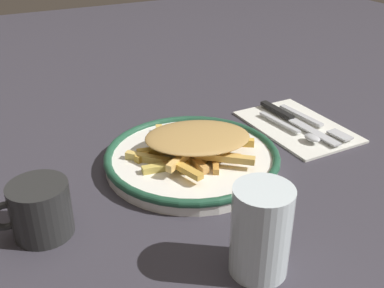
{
  "coord_description": "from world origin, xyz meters",
  "views": [
    {
      "loc": [
        0.29,
        0.58,
        0.39
      ],
      "look_at": [
        0.0,
        0.0,
        0.04
      ],
      "focal_mm": 43.35,
      "sensor_mm": 36.0,
      "label": 1
    }
  ],
  "objects_px": {
    "fork": "(314,122)",
    "knife": "(291,118)",
    "water_glass": "(261,231)",
    "coffee_mug": "(40,210)",
    "plate": "(192,158)",
    "napkin": "(297,125)",
    "fries_heap": "(194,143)",
    "spoon": "(299,131)"
  },
  "relations": [
    {
      "from": "napkin",
      "to": "knife",
      "type": "relative_size",
      "value": 1.05
    },
    {
      "from": "knife",
      "to": "coffee_mug",
      "type": "height_order",
      "value": "coffee_mug"
    },
    {
      "from": "fork",
      "to": "spoon",
      "type": "bearing_deg",
      "value": 22.93
    },
    {
      "from": "napkin",
      "to": "fries_heap",
      "type": "bearing_deg",
      "value": 8.33
    },
    {
      "from": "spoon",
      "to": "plate",
      "type": "bearing_deg",
      "value": 0.29
    },
    {
      "from": "water_glass",
      "to": "fork",
      "type": "bearing_deg",
      "value": -138.62
    },
    {
      "from": "napkin",
      "to": "water_glass",
      "type": "bearing_deg",
      "value": 45.46
    },
    {
      "from": "knife",
      "to": "coffee_mug",
      "type": "relative_size",
      "value": 2.07
    },
    {
      "from": "fork",
      "to": "knife",
      "type": "relative_size",
      "value": 0.84
    },
    {
      "from": "fork",
      "to": "water_glass",
      "type": "xyz_separation_m",
      "value": [
        0.31,
        0.27,
        0.04
      ]
    },
    {
      "from": "spoon",
      "to": "coffee_mug",
      "type": "distance_m",
      "value": 0.47
    },
    {
      "from": "plate",
      "to": "fries_heap",
      "type": "height_order",
      "value": "fries_heap"
    },
    {
      "from": "plate",
      "to": "coffee_mug",
      "type": "relative_size",
      "value": 2.8
    },
    {
      "from": "spoon",
      "to": "water_glass",
      "type": "height_order",
      "value": "water_glass"
    },
    {
      "from": "plate",
      "to": "napkin",
      "type": "height_order",
      "value": "plate"
    },
    {
      "from": "fork",
      "to": "knife",
      "type": "xyz_separation_m",
      "value": [
        0.03,
        -0.03,
        0.0
      ]
    },
    {
      "from": "fork",
      "to": "fries_heap",
      "type": "bearing_deg",
      "value": 4.85
    },
    {
      "from": "plate",
      "to": "knife",
      "type": "relative_size",
      "value": 1.35
    },
    {
      "from": "coffee_mug",
      "to": "knife",
      "type": "bearing_deg",
      "value": -166.08
    },
    {
      "from": "napkin",
      "to": "coffee_mug",
      "type": "bearing_deg",
      "value": 11.81
    },
    {
      "from": "fries_heap",
      "to": "fork",
      "type": "xyz_separation_m",
      "value": [
        -0.27,
        -0.02,
        -0.03
      ]
    },
    {
      "from": "napkin",
      "to": "spoon",
      "type": "bearing_deg",
      "value": 55.23
    },
    {
      "from": "plate",
      "to": "napkin",
      "type": "bearing_deg",
      "value": -171.57
    },
    {
      "from": "water_glass",
      "to": "plate",
      "type": "bearing_deg",
      "value": -98.83
    },
    {
      "from": "napkin",
      "to": "fork",
      "type": "height_order",
      "value": "fork"
    },
    {
      "from": "water_glass",
      "to": "coffee_mug",
      "type": "height_order",
      "value": "water_glass"
    },
    {
      "from": "plate",
      "to": "napkin",
      "type": "xyz_separation_m",
      "value": [
        -0.24,
        -0.04,
        -0.01
      ]
    },
    {
      "from": "plate",
      "to": "coffee_mug",
      "type": "distance_m",
      "value": 0.26
    },
    {
      "from": "water_glass",
      "to": "fries_heap",
      "type": "bearing_deg",
      "value": -99.74
    },
    {
      "from": "spoon",
      "to": "knife",
      "type": "bearing_deg",
      "value": -113.23
    },
    {
      "from": "plate",
      "to": "coffee_mug",
      "type": "xyz_separation_m",
      "value": [
        0.25,
        0.07,
        0.02
      ]
    },
    {
      "from": "coffee_mug",
      "to": "water_glass",
      "type": "bearing_deg",
      "value": 139.4
    },
    {
      "from": "fork",
      "to": "spoon",
      "type": "xyz_separation_m",
      "value": [
        0.05,
        0.02,
        0.0
      ]
    },
    {
      "from": "spoon",
      "to": "water_glass",
      "type": "xyz_separation_m",
      "value": [
        0.26,
        0.25,
        0.04
      ]
    },
    {
      "from": "fries_heap",
      "to": "spoon",
      "type": "relative_size",
      "value": 1.38
    },
    {
      "from": "napkin",
      "to": "plate",
      "type": "bearing_deg",
      "value": 8.43
    },
    {
      "from": "knife",
      "to": "water_glass",
      "type": "xyz_separation_m",
      "value": [
        0.28,
        0.3,
        0.04
      ]
    },
    {
      "from": "knife",
      "to": "water_glass",
      "type": "distance_m",
      "value": 0.41
    },
    {
      "from": "plate",
      "to": "fork",
      "type": "distance_m",
      "value": 0.27
    },
    {
      "from": "fork",
      "to": "knife",
      "type": "bearing_deg",
      "value": -45.71
    },
    {
      "from": "plate",
      "to": "fries_heap",
      "type": "xyz_separation_m",
      "value": [
        -0.0,
        -0.0,
        0.03
      ]
    },
    {
      "from": "spoon",
      "to": "coffee_mug",
      "type": "bearing_deg",
      "value": 8.29
    }
  ]
}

